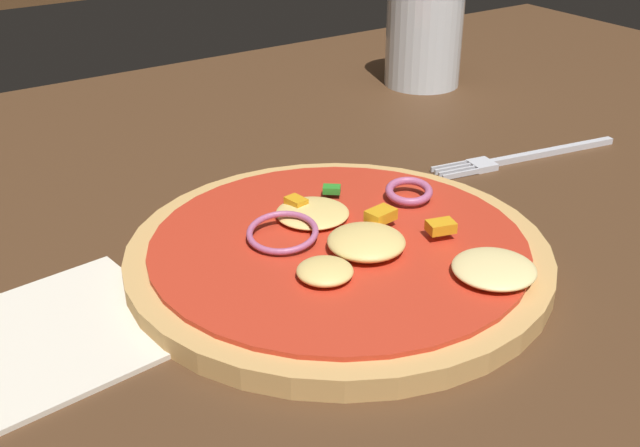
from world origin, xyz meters
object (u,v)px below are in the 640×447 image
pizza (341,253)px  beer_glass (424,40)px  napkin (15,350)px  fork (520,158)px

pizza → beer_glass: bearing=42.3°
pizza → napkin: pizza is taller
fork → napkin: (-0.40, -0.03, -0.00)m
pizza → beer_glass: (0.28, 0.25, 0.04)m
beer_glass → pizza: bearing=-137.7°
beer_glass → napkin: beer_glass is taller
pizza → beer_glass: size_ratio=2.43×
pizza → beer_glass: beer_glass is taller
pizza → napkin: 0.19m
pizza → fork: (0.21, 0.06, -0.01)m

